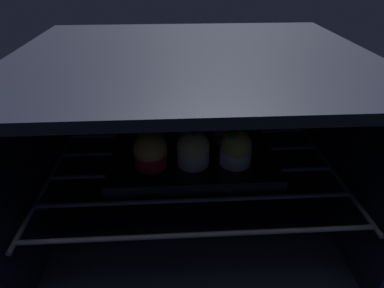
% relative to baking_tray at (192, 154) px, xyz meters
% --- Properties ---
extents(oven_cavity, '(0.59, 0.47, 0.37)m').
position_rel_baking_tray_xyz_m(oven_cavity, '(0.00, 0.03, 0.02)').
color(oven_cavity, black).
rests_on(oven_cavity, ground).
extents(oven_rack, '(0.55, 0.42, 0.01)m').
position_rel_baking_tray_xyz_m(oven_rack, '(0.00, -0.01, -0.01)').
color(oven_rack, '#444756').
rests_on(oven_rack, oven_cavity).
extents(baking_tray, '(0.31, 0.23, 0.02)m').
position_rel_baking_tray_xyz_m(baking_tray, '(0.00, 0.00, 0.00)').
color(baking_tray, black).
rests_on(baking_tray, oven_rack).
extents(muffin_row0_col0, '(0.06, 0.06, 0.07)m').
position_rel_baking_tray_xyz_m(muffin_row0_col0, '(-0.08, -0.04, 0.03)').
color(muffin_row0_col0, red).
rests_on(muffin_row0_col0, baking_tray).
extents(muffin_row0_col1, '(0.06, 0.06, 0.07)m').
position_rel_baking_tray_xyz_m(muffin_row0_col1, '(-0.00, -0.04, 0.04)').
color(muffin_row0_col1, silver).
rests_on(muffin_row0_col1, baking_tray).
extents(muffin_row0_col2, '(0.06, 0.06, 0.07)m').
position_rel_baking_tray_xyz_m(muffin_row0_col2, '(0.08, -0.04, 0.04)').
color(muffin_row0_col2, silver).
rests_on(muffin_row0_col2, baking_tray).
extents(muffin_row1_col0, '(0.06, 0.06, 0.07)m').
position_rel_baking_tray_xyz_m(muffin_row1_col0, '(-0.08, 0.04, 0.04)').
color(muffin_row1_col0, '#7A238C').
rests_on(muffin_row1_col0, baking_tray).
extents(muffin_row1_col1, '(0.06, 0.06, 0.07)m').
position_rel_baking_tray_xyz_m(muffin_row1_col1, '(-0.00, 0.04, 0.03)').
color(muffin_row1_col1, '#1928B7').
rests_on(muffin_row1_col1, baking_tray).
extents(muffin_row1_col2, '(0.06, 0.06, 0.07)m').
position_rel_baking_tray_xyz_m(muffin_row1_col2, '(0.08, 0.04, 0.03)').
color(muffin_row1_col2, silver).
rests_on(muffin_row1_col2, baking_tray).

